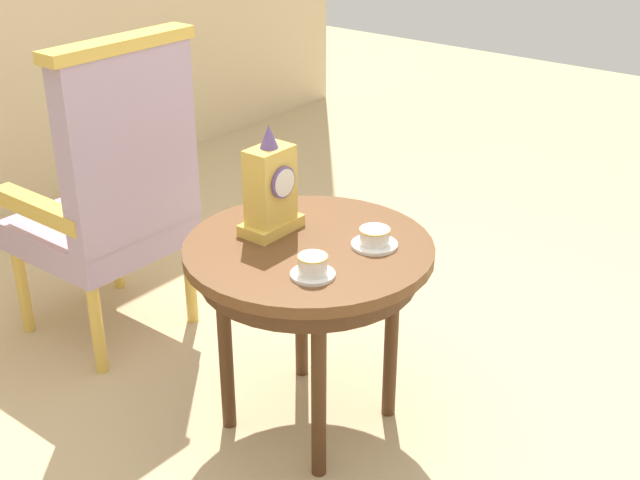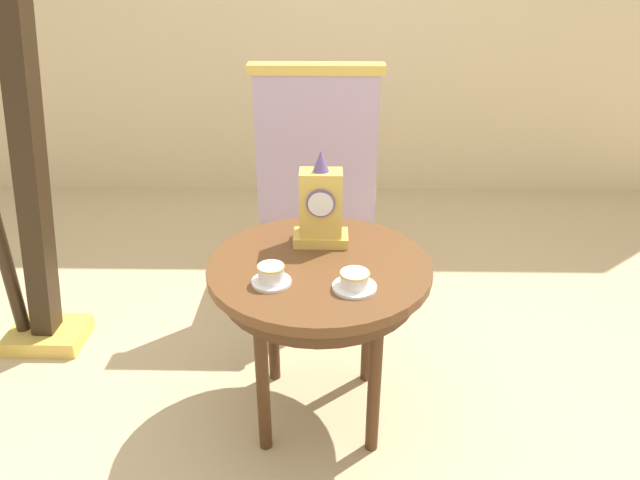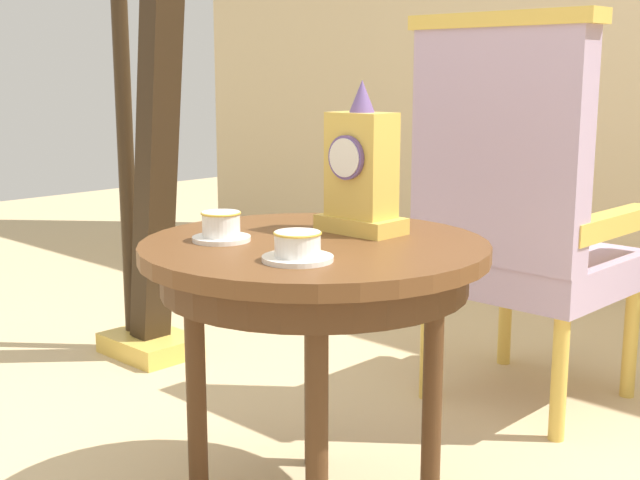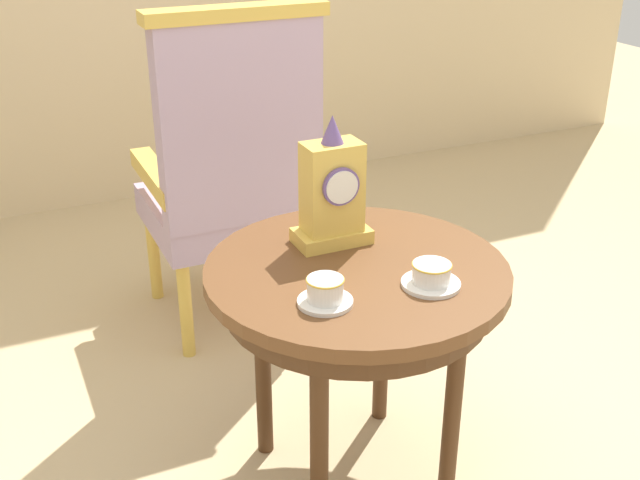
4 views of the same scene
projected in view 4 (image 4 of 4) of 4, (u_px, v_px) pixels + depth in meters
The scene contains 6 objects.
ground_plane at pixel (331, 467), 2.19m from camera, with size 10.00×10.00×0.00m, color tan.
side_table at pixel (356, 293), 1.94m from camera, with size 0.74×0.74×0.63m.
teacup_left at pixel (325, 292), 1.73m from camera, with size 0.12×0.12×0.06m.
teacup_right at pixel (431, 276), 1.81m from camera, with size 0.14×0.14×0.06m.
mantel_clock at pixel (332, 193), 1.97m from camera, with size 0.19×0.11×0.34m.
armchair at pixel (232, 170), 2.62m from camera, with size 0.56×0.53×1.14m.
Camera 4 is at (-0.74, -1.54, 1.50)m, focal length 44.43 mm.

